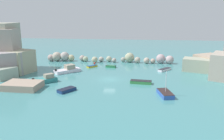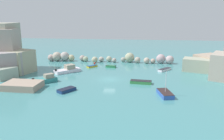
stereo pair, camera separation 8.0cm
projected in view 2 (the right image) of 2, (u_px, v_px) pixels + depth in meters
cove_water at (109, 80)px, 48.30m from camera, size 160.00×160.00×0.00m
cliff_headland_left at (3, 55)px, 54.70m from camera, size 18.74×22.88×11.49m
rock_breakwater at (105, 58)px, 65.97m from camera, size 36.60×4.41×2.73m
stone_dock at (23, 85)px, 42.27m from camera, size 6.65×4.76×1.21m
channel_buoy at (95, 63)px, 63.09m from camera, size 0.51×0.51×0.51m
moored_boat_0 at (45, 80)px, 46.01m from camera, size 4.65×4.78×1.71m
moored_boat_1 at (141, 82)px, 45.47m from camera, size 4.32×1.89×0.62m
moored_boat_2 at (111, 66)px, 59.30m from camera, size 2.73×1.53×0.55m
moored_boat_3 at (68, 70)px, 54.34m from camera, size 5.96×5.96×1.81m
moored_boat_4 at (165, 94)px, 38.51m from camera, size 2.74×4.41×4.33m
moored_boat_5 at (165, 70)px, 55.90m from camera, size 3.51×3.93×0.54m
moored_boat_6 at (67, 90)px, 40.81m from camera, size 3.11×3.58×0.57m
moored_boat_7 at (92, 66)px, 59.60m from camera, size 2.66×2.85×0.47m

